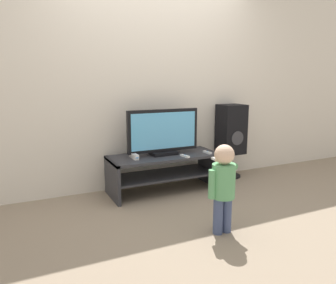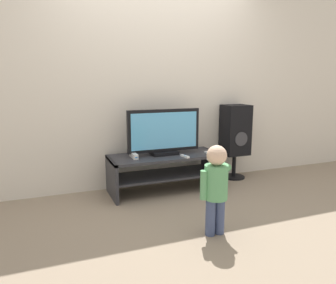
{
  "view_description": "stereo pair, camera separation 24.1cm",
  "coord_description": "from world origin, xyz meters",
  "px_view_note": "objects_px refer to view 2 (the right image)",
  "views": [
    {
      "loc": [
        -1.54,
        -3.08,
        1.29
      ],
      "look_at": [
        0.0,
        0.16,
        0.6
      ],
      "focal_mm": 35.0,
      "sensor_mm": 36.0,
      "label": 1
    },
    {
      "loc": [
        -1.31,
        -3.18,
        1.29
      ],
      "look_at": [
        0.0,
        0.16,
        0.6
      ],
      "focal_mm": 35.0,
      "sensor_mm": 36.0,
      "label": 2
    }
  ],
  "objects_px": {
    "game_console": "(134,155)",
    "remote_secondary": "(185,156)",
    "television": "(164,133)",
    "speaker_tower": "(235,132)",
    "child": "(216,182)",
    "remote_primary": "(208,153)"
  },
  "relations": [
    {
      "from": "child",
      "to": "television",
      "type": "bearing_deg",
      "value": 90.13
    },
    {
      "from": "television",
      "to": "remote_primary",
      "type": "distance_m",
      "value": 0.58
    },
    {
      "from": "remote_primary",
      "to": "game_console",
      "type": "bearing_deg",
      "value": 171.81
    },
    {
      "from": "game_console",
      "to": "remote_primary",
      "type": "xyz_separation_m",
      "value": [
        0.87,
        -0.12,
        -0.02
      ]
    },
    {
      "from": "television",
      "to": "game_console",
      "type": "bearing_deg",
      "value": -173.96
    },
    {
      "from": "remote_primary",
      "to": "child",
      "type": "distance_m",
      "value": 1.14
    },
    {
      "from": "game_console",
      "to": "remote_secondary",
      "type": "bearing_deg",
      "value": -18.55
    },
    {
      "from": "game_console",
      "to": "remote_primary",
      "type": "height_order",
      "value": "game_console"
    },
    {
      "from": "television",
      "to": "child",
      "type": "xyz_separation_m",
      "value": [
        0.0,
        -1.2,
        -0.24
      ]
    },
    {
      "from": "remote_primary",
      "to": "remote_secondary",
      "type": "height_order",
      "value": "same"
    },
    {
      "from": "remote_primary",
      "to": "remote_secondary",
      "type": "distance_m",
      "value": 0.33
    },
    {
      "from": "game_console",
      "to": "remote_secondary",
      "type": "relative_size",
      "value": 1.45
    },
    {
      "from": "child",
      "to": "speaker_tower",
      "type": "distance_m",
      "value": 1.69
    },
    {
      "from": "game_console",
      "to": "remote_primary",
      "type": "bearing_deg",
      "value": -8.19
    },
    {
      "from": "television",
      "to": "speaker_tower",
      "type": "relative_size",
      "value": 0.89
    },
    {
      "from": "remote_secondary",
      "to": "speaker_tower",
      "type": "bearing_deg",
      "value": 21.53
    },
    {
      "from": "game_console",
      "to": "television",
      "type": "bearing_deg",
      "value": 6.04
    },
    {
      "from": "game_console",
      "to": "speaker_tower",
      "type": "xyz_separation_m",
      "value": [
        1.41,
        0.16,
        0.16
      ]
    },
    {
      "from": "television",
      "to": "remote_secondary",
      "type": "bearing_deg",
      "value": -53.02
    },
    {
      "from": "television",
      "to": "remote_secondary",
      "type": "distance_m",
      "value": 0.37
    },
    {
      "from": "child",
      "to": "speaker_tower",
      "type": "relative_size",
      "value": 0.79
    },
    {
      "from": "child",
      "to": "remote_primary",
      "type": "bearing_deg",
      "value": 64.5
    }
  ]
}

